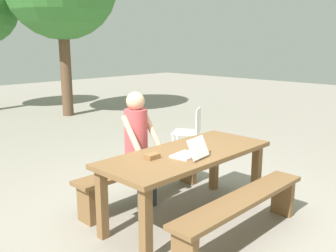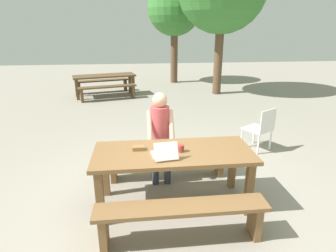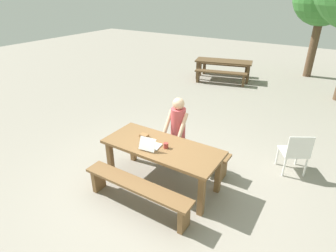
{
  "view_description": "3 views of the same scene",
  "coord_description": "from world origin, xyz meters",
  "px_view_note": "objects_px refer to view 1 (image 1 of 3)",
  "views": [
    {
      "loc": [
        -2.91,
        -2.54,
        1.91
      ],
      "look_at": [
        -0.04,
        0.25,
        1.02
      ],
      "focal_mm": 40.05,
      "sensor_mm": 36.0,
      "label": 1
    },
    {
      "loc": [
        -0.42,
        -3.21,
        2.26
      ],
      "look_at": [
        -0.04,
        0.25,
        1.02
      ],
      "focal_mm": 30.19,
      "sensor_mm": 36.0,
      "label": 2
    },
    {
      "loc": [
        2.2,
        -3.29,
        3.12
      ],
      "look_at": [
        -0.04,
        0.25,
        1.02
      ],
      "focal_mm": 29.62,
      "sensor_mm": 36.0,
      "label": 3
    }
  ],
  "objects_px": {
    "picnic_table_front": "(187,161)",
    "laptop": "(191,152)",
    "plastic_chair": "(191,130)",
    "small_pouch": "(152,156)",
    "coffee_mug": "(195,146)",
    "person_seated": "(138,140)"
  },
  "relations": [
    {
      "from": "picnic_table_front",
      "to": "laptop",
      "type": "bearing_deg",
      "value": -129.69
    },
    {
      "from": "plastic_chair",
      "to": "picnic_table_front",
      "type": "bearing_deg",
      "value": 9.12
    },
    {
      "from": "small_pouch",
      "to": "plastic_chair",
      "type": "distance_m",
      "value": 2.75
    },
    {
      "from": "coffee_mug",
      "to": "person_seated",
      "type": "distance_m",
      "value": 0.72
    },
    {
      "from": "picnic_table_front",
      "to": "coffee_mug",
      "type": "distance_m",
      "value": 0.18
    },
    {
      "from": "laptop",
      "to": "coffee_mug",
      "type": "relative_size",
      "value": 3.81
    },
    {
      "from": "coffee_mug",
      "to": "person_seated",
      "type": "xyz_separation_m",
      "value": [
        -0.2,
        0.69,
        -0.02
      ]
    },
    {
      "from": "small_pouch",
      "to": "coffee_mug",
      "type": "relative_size",
      "value": 1.6
    },
    {
      "from": "small_pouch",
      "to": "plastic_chair",
      "type": "bearing_deg",
      "value": 32.54
    },
    {
      "from": "coffee_mug",
      "to": "small_pouch",
      "type": "bearing_deg",
      "value": 168.01
    },
    {
      "from": "picnic_table_front",
      "to": "coffee_mug",
      "type": "bearing_deg",
      "value": -13.44
    },
    {
      "from": "plastic_chair",
      "to": "small_pouch",
      "type": "bearing_deg",
      "value": 1.77
    },
    {
      "from": "picnic_table_front",
      "to": "coffee_mug",
      "type": "relative_size",
      "value": 22.28
    },
    {
      "from": "small_pouch",
      "to": "person_seated",
      "type": "xyz_separation_m",
      "value": [
        0.33,
        0.58,
        -0.0
      ]
    },
    {
      "from": "picnic_table_front",
      "to": "plastic_chair",
      "type": "height_order",
      "value": "plastic_chair"
    },
    {
      "from": "picnic_table_front",
      "to": "plastic_chair",
      "type": "distance_m",
      "value": 2.44
    },
    {
      "from": "laptop",
      "to": "small_pouch",
      "type": "xyz_separation_m",
      "value": [
        -0.31,
        0.24,
        -0.03
      ]
    },
    {
      "from": "laptop",
      "to": "plastic_chair",
      "type": "height_order",
      "value": "laptop"
    },
    {
      "from": "laptop",
      "to": "small_pouch",
      "type": "distance_m",
      "value": 0.39
    },
    {
      "from": "coffee_mug",
      "to": "plastic_chair",
      "type": "bearing_deg",
      "value": 41.7
    },
    {
      "from": "plastic_chair",
      "to": "laptop",
      "type": "bearing_deg",
      "value": 9.91
    },
    {
      "from": "coffee_mug",
      "to": "picnic_table_front",
      "type": "bearing_deg",
      "value": 166.56
    }
  ]
}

